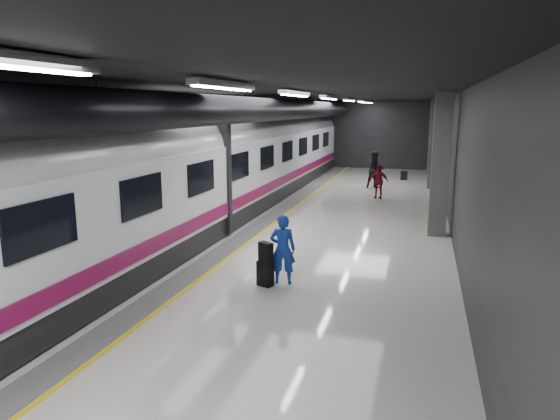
% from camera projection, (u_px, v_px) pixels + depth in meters
% --- Properties ---
extents(ground, '(40.00, 40.00, 0.00)m').
position_uv_depth(ground, '(284.00, 240.00, 15.43)').
color(ground, silver).
rests_on(ground, ground).
extents(platform_hall, '(10.02, 40.02, 4.51)m').
position_uv_depth(platform_hall, '(283.00, 123.00, 15.70)').
color(platform_hall, black).
rests_on(platform_hall, ground).
extents(train, '(3.05, 38.00, 4.05)m').
position_uv_depth(train, '(186.00, 170.00, 15.89)').
color(train, black).
rests_on(train, ground).
extents(traveler_main, '(0.66, 0.49, 1.64)m').
position_uv_depth(traveler_main, '(283.00, 249.00, 11.46)').
color(traveler_main, blue).
rests_on(traveler_main, ground).
extents(suitcase_main, '(0.41, 0.34, 0.58)m').
position_uv_depth(suitcase_main, '(265.00, 273.00, 11.41)').
color(suitcase_main, black).
rests_on(suitcase_main, ground).
extents(shoulder_bag, '(0.38, 0.33, 0.45)m').
position_uv_depth(shoulder_bag, '(266.00, 252.00, 11.31)').
color(shoulder_bag, black).
rests_on(shoulder_bag, suitcase_main).
extents(traveler_far_a, '(1.14, 1.05, 1.88)m').
position_uv_depth(traveler_far_a, '(375.00, 170.00, 25.33)').
color(traveler_far_a, black).
rests_on(traveler_far_a, ground).
extents(traveler_far_b, '(0.91, 0.45, 1.51)m').
position_uv_depth(traveler_far_b, '(378.00, 182.00, 22.57)').
color(traveler_far_b, maroon).
rests_on(traveler_far_b, ground).
extents(suitcase_far, '(0.38, 0.30, 0.50)m').
position_uv_depth(suitcase_far, '(404.00, 176.00, 28.36)').
color(suitcase_far, black).
rests_on(suitcase_far, ground).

